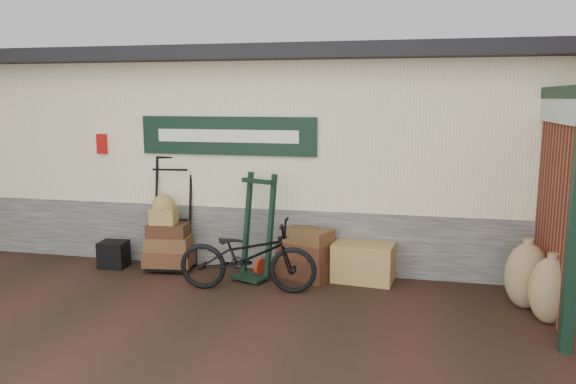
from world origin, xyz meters
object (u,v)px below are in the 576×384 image
object	(u,v)px
porter_trolley	(171,212)
suitcase_stack	(306,253)
wicker_hamper	(363,262)
bicycle	(248,252)
black_trunk	(114,254)
green_barrow	(257,227)

from	to	relation	value
porter_trolley	suitcase_stack	distance (m)	2.09
suitcase_stack	wicker_hamper	xyz separation A→B (m)	(0.80, 0.01, -0.09)
suitcase_stack	bicycle	world-z (taller)	bicycle
suitcase_stack	black_trunk	size ratio (longest dim) A/B	2.04
porter_trolley	green_barrow	world-z (taller)	porter_trolley
porter_trolley	suitcase_stack	xyz separation A→B (m)	(2.03, -0.05, -0.48)
green_barrow	suitcase_stack	bearing A→B (deg)	37.77
black_trunk	porter_trolley	bearing A→B (deg)	14.82
green_barrow	wicker_hamper	xyz separation A→B (m)	(1.46, 0.21, -0.47)
porter_trolley	black_trunk	world-z (taller)	porter_trolley
green_barrow	suitcase_stack	xyz separation A→B (m)	(0.66, 0.19, -0.38)
porter_trolley	wicker_hamper	size ratio (longest dim) A/B	2.05
black_trunk	green_barrow	bearing A→B (deg)	-0.55
wicker_hamper	bicycle	size ratio (longest dim) A/B	0.45
porter_trolley	suitcase_stack	bearing A→B (deg)	-8.12
porter_trolley	suitcase_stack	world-z (taller)	porter_trolley
porter_trolley	bicycle	xyz separation A→B (m)	(1.40, -0.78, -0.31)
black_trunk	bicycle	bearing A→B (deg)	-13.93
bicycle	green_barrow	bearing A→B (deg)	-1.72
suitcase_stack	bicycle	xyz separation A→B (m)	(-0.63, -0.73, 0.17)
green_barrow	suitcase_stack	world-z (taller)	green_barrow
green_barrow	bicycle	xyz separation A→B (m)	(0.03, -0.54, -0.21)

